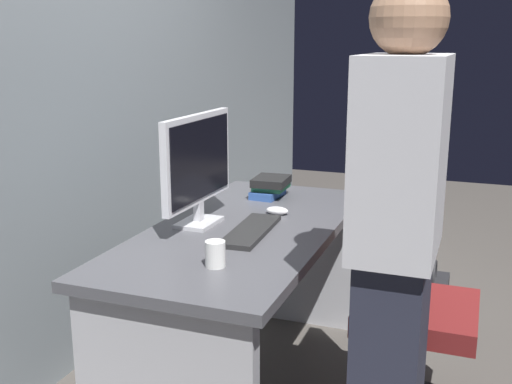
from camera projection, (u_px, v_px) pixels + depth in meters
The scene contains 10 objects.
wall_back at pixel (62, 32), 2.63m from camera, with size 6.40×0.10×3.00m, color gray.
desk at pixel (245, 276), 2.59m from camera, with size 1.53×0.71×0.73m.
office_chair at pixel (402, 318), 2.38m from camera, with size 0.52×0.52×0.94m.
person_at_desk at pixel (395, 254), 1.87m from camera, with size 0.40×0.24×1.64m.
monitor at pixel (198, 164), 2.50m from camera, with size 0.54×0.14×0.46m.
keyboard at pixel (251, 231), 2.44m from camera, with size 0.43×0.13×0.02m, color #262626.
mouse at pixel (277, 211), 2.71m from camera, with size 0.06×0.10×0.03m, color white.
cup_near_keyboard at pixel (215, 254), 2.08m from camera, with size 0.07×0.07×0.09m, color white.
book_stack at pixel (270, 186), 3.00m from camera, with size 0.21×0.17×0.10m.
handbag at pixel (432, 304), 3.20m from camera, with size 0.34×0.14×0.38m.
Camera 1 is at (-2.25, -0.90, 1.47)m, focal length 43.44 mm.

